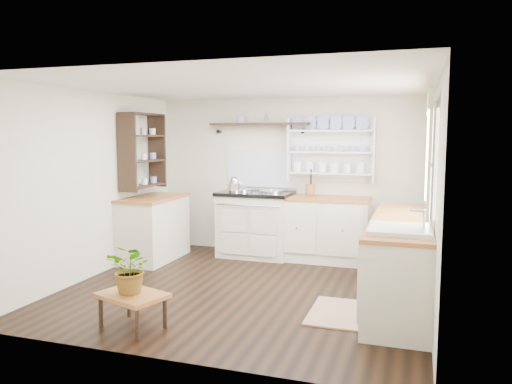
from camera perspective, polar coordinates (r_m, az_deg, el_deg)
floor at (r=5.84m, az=-1.17°, el=-11.05°), size 4.00×3.80×0.01m
wall_back at (r=7.41m, az=3.68°, el=1.79°), size 4.00×0.02×2.30m
wall_right at (r=5.28m, az=19.72°, el=-0.52°), size 0.02×3.80×2.30m
wall_left at (r=6.53m, az=-17.99°, el=0.84°), size 0.02×3.80×2.30m
ceiling at (r=5.59m, az=-1.23°, el=12.05°), size 4.00×3.80×0.01m
window at (r=5.40m, az=19.31°, el=4.06°), size 0.08×1.55×1.22m
aga_cooker at (r=7.29m, az=-0.05°, el=-3.58°), size 1.06×0.73×0.97m
back_cabinets at (r=7.08m, az=7.74°, el=-4.11°), size 1.27×0.63×0.90m
right_cabinets at (r=5.51m, az=16.26°, el=-7.43°), size 0.62×2.43×0.90m
belfast_sink at (r=4.70m, az=16.08°, el=-5.57°), size 0.55×0.60×0.45m
left_cabinets at (r=7.21m, az=-11.64°, el=-3.99°), size 0.62×1.13×0.90m
plate_rack at (r=7.21m, az=8.65°, el=4.83°), size 1.20×0.22×0.90m
high_shelf at (r=7.37m, az=0.44°, el=7.69°), size 1.50×0.29×0.16m
left_shelving at (r=7.17m, az=-12.82°, el=4.69°), size 0.28×0.80×1.05m
kettle at (r=7.19m, az=-2.47°, el=0.80°), size 0.19×0.19×0.23m
utensil_crock at (r=7.12m, az=6.20°, el=0.26°), size 0.13×0.13×0.15m
center_table at (r=4.80m, az=-13.95°, el=-11.68°), size 0.70×0.59×0.32m
potted_plant at (r=4.72m, az=-14.05°, el=-8.49°), size 0.45×0.40×0.46m
floor_rug at (r=5.16m, az=9.37°, el=-13.44°), size 0.55×0.85×0.02m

